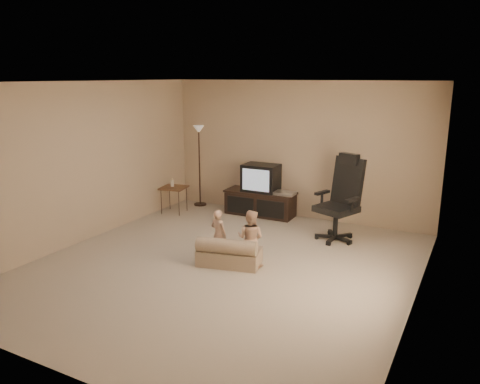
% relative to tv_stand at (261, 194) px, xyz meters
% --- Properties ---
extents(floor, '(5.50, 5.50, 0.00)m').
position_rel_tv_stand_xyz_m(floor, '(0.61, -2.49, -0.40)').
color(floor, '#BBAB95').
rests_on(floor, ground).
extents(room_shell, '(5.50, 5.50, 5.50)m').
position_rel_tv_stand_xyz_m(room_shell, '(0.61, -2.49, 1.11)').
color(room_shell, white).
rests_on(room_shell, floor).
extents(tv_stand, '(1.37, 0.53, 0.97)m').
position_rel_tv_stand_xyz_m(tv_stand, '(0.00, 0.00, 0.00)').
color(tv_stand, black).
rests_on(tv_stand, floor).
extents(office_chair, '(0.83, 0.85, 1.39)m').
position_rel_tv_stand_xyz_m(office_chair, '(1.70, -0.65, 0.09)').
color(office_chair, black).
rests_on(office_chair, floor).
extents(side_table, '(0.53, 0.53, 0.68)m').
position_rel_tv_stand_xyz_m(side_table, '(-1.55, -0.63, 0.09)').
color(side_table, brown).
rests_on(side_table, floor).
extents(floor_lamp, '(0.25, 0.25, 1.62)m').
position_rel_tv_stand_xyz_m(floor_lamp, '(-1.40, 0.06, 0.78)').
color(floor_lamp, '#311E15').
rests_on(floor_lamp, floor).
extents(child_sofa, '(0.94, 0.67, 0.42)m').
position_rel_tv_stand_xyz_m(child_sofa, '(0.65, -2.41, -0.23)').
color(child_sofa, tan).
rests_on(child_sofa, floor).
extents(toddler_left, '(0.30, 0.24, 0.73)m').
position_rel_tv_stand_xyz_m(toddler_left, '(0.40, -2.25, -0.04)').
color(toddler_left, tan).
rests_on(toddler_left, floor).
extents(toddler_right, '(0.40, 0.23, 0.80)m').
position_rel_tv_stand_xyz_m(toddler_right, '(0.92, -2.27, -0.00)').
color(toddler_right, tan).
rests_on(toddler_right, floor).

